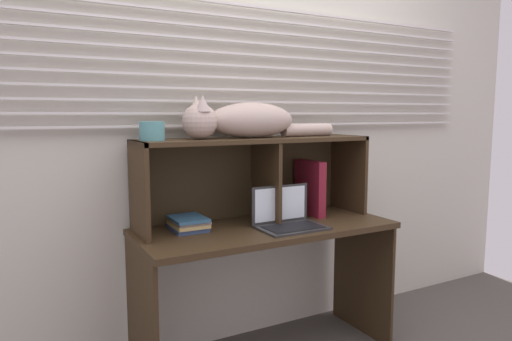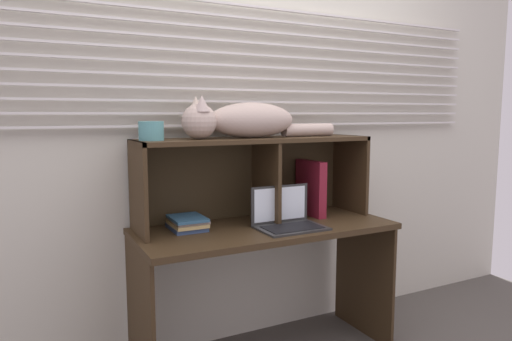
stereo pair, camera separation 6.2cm
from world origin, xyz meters
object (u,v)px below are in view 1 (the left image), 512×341
(cat, at_px, (243,120))
(binder_upright, at_px, (310,188))
(small_basket, at_px, (152,131))
(laptop, at_px, (288,219))
(book_stack, at_px, (188,223))

(cat, distance_m, binder_upright, 0.56)
(cat, bearing_deg, small_basket, -180.00)
(small_basket, bearing_deg, cat, 0.00)
(binder_upright, xyz_separation_m, small_basket, (-0.89, 0.00, 0.33))
(laptop, height_order, small_basket, small_basket)
(binder_upright, bearing_deg, book_stack, 179.98)
(book_stack, height_order, small_basket, small_basket)
(cat, xyz_separation_m, binder_upright, (0.41, -0.00, -0.38))
(cat, distance_m, book_stack, 0.58)
(laptop, height_order, book_stack, laptop)
(laptop, height_order, binder_upright, binder_upright)
(cat, height_order, book_stack, cat)
(laptop, bearing_deg, book_stack, 158.15)
(cat, height_order, small_basket, cat)
(small_basket, bearing_deg, laptop, -16.41)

